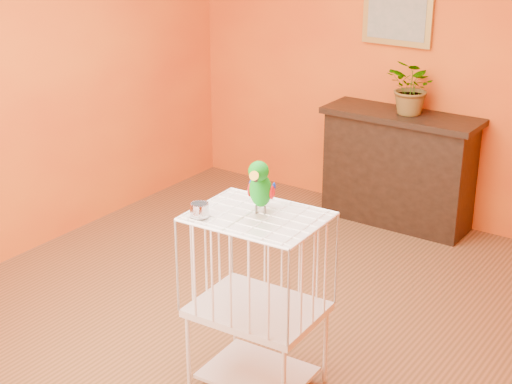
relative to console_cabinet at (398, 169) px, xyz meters
The scene contains 8 objects.
ground 2.09m from the console_cabinet, 95.33° to the right, with size 4.50×4.50×0.00m, color brown.
room_shell 2.30m from the console_cabinet, 95.33° to the right, with size 4.50×4.50×4.50m.
console_cabinet is the anchor object (origin of this frame).
potted_plant 0.68m from the console_cabinet, 20.46° to the left, with size 0.41×0.46×0.36m, color #26722D.
framed_picture 1.29m from the console_cabinet, 133.43° to the left, with size 0.62×0.04×0.50m.
birdcage 2.71m from the console_cabinet, 81.92° to the right, with size 0.73×0.57×1.09m.
feed_cup 2.94m from the console_cabinet, 87.37° to the right, with size 0.10×0.10×0.07m, color silver.
parrot 2.77m from the console_cabinet, 81.93° to the right, with size 0.17×0.28×0.31m.
Camera 1 is at (2.77, -3.87, 2.75)m, focal length 55.00 mm.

